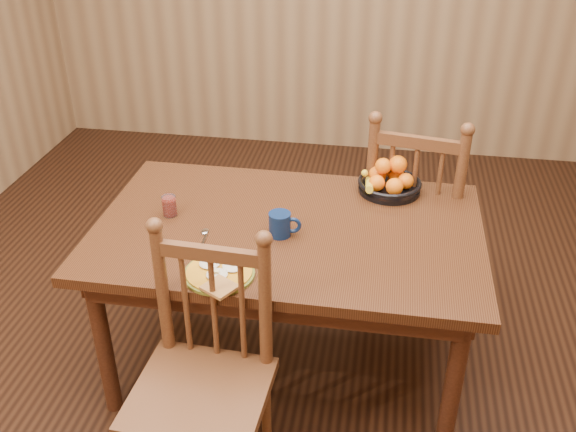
% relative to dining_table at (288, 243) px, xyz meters
% --- Properties ---
extents(room, '(4.52, 5.02, 2.72)m').
position_rel_dining_table_xyz_m(room, '(0.00, 0.00, 0.68)').
color(room, black).
rests_on(room, ground).
extents(dining_table, '(1.60, 1.00, 0.75)m').
position_rel_dining_table_xyz_m(dining_table, '(0.00, 0.00, 0.00)').
color(dining_table, black).
rests_on(dining_table, ground).
extents(chair_far, '(0.56, 0.54, 1.07)m').
position_rel_dining_table_xyz_m(chair_far, '(0.54, 0.57, -0.14)').
color(chair_far, '#452314').
rests_on(chair_far, ground).
extents(chair_near, '(0.49, 0.47, 1.02)m').
position_rel_dining_table_xyz_m(chair_near, '(-0.19, -0.67, -0.17)').
color(chair_near, '#452314').
rests_on(chair_near, ground).
extents(breakfast_plate, '(0.26, 0.31, 0.04)m').
position_rel_dining_table_xyz_m(breakfast_plate, '(-0.19, -0.39, 0.10)').
color(breakfast_plate, '#59601E').
rests_on(breakfast_plate, dining_table).
extents(fork, '(0.06, 0.18, 0.00)m').
position_rel_dining_table_xyz_m(fork, '(-0.25, -0.33, 0.09)').
color(fork, silver).
rests_on(fork, dining_table).
extents(spoon, '(0.04, 0.16, 0.01)m').
position_rel_dining_table_xyz_m(spoon, '(-0.32, -0.13, 0.09)').
color(spoon, silver).
rests_on(spoon, dining_table).
extents(coffee_mug, '(0.13, 0.09, 0.10)m').
position_rel_dining_table_xyz_m(coffee_mug, '(-0.02, -0.07, 0.14)').
color(coffee_mug, '#0B1C3F').
rests_on(coffee_mug, dining_table).
extents(juice_glass, '(0.06, 0.06, 0.09)m').
position_rel_dining_table_xyz_m(juice_glass, '(-0.51, 0.01, 0.13)').
color(juice_glass, silver).
rests_on(juice_glass, dining_table).
extents(fruit_bowl, '(0.29, 0.29, 0.17)m').
position_rel_dining_table_xyz_m(fruit_bowl, '(0.40, 0.38, 0.14)').
color(fruit_bowl, black).
rests_on(fruit_bowl, dining_table).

